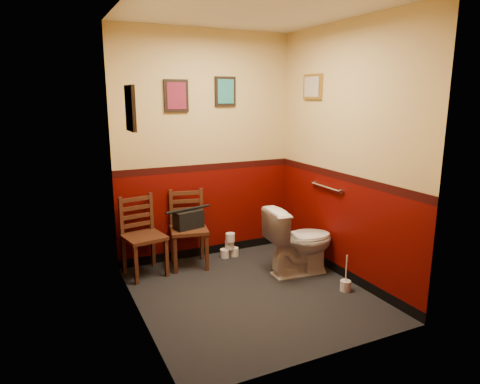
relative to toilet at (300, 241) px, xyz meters
The scene contains 17 objects.
floor 0.84m from the toilet, 162.95° to the right, with size 2.20×2.40×0.00m, color black.
ceiling 2.44m from the toilet, 162.95° to the right, with size 2.20×2.40×0.00m, color silver.
wall_back 1.56m from the toilet, 126.33° to the left, with size 2.20×2.70×0.00m, color #4E0502.
wall_front 1.87m from the toilet, 116.87° to the right, with size 2.20×2.70×0.00m, color #4E0502.
wall_left 2.08m from the toilet, behind, with size 2.40×2.70×0.00m, color #4E0502.
wall_right 1.07m from the toilet, 30.16° to the right, with size 2.40×2.70×0.00m, color #4E0502.
grab_bar 0.67m from the toilet, ahead, with size 0.05×0.56×0.06m.
framed_print_back_a 2.13m from the toilet, 138.14° to the left, with size 0.28×0.04×0.36m.
framed_print_back_b 1.94m from the toilet, 116.12° to the left, with size 0.26×0.04×0.34m.
framed_print_left 2.33m from the toilet, behind, with size 0.04×0.30×0.38m.
framed_print_right 1.75m from the toilet, 46.53° to the left, with size 0.04×0.34×0.28m.
toilet is the anchor object (origin of this frame).
toilet_brush 0.69m from the toilet, 72.51° to the right, with size 0.11×0.11×0.39m.
chair_left 1.74m from the toilet, 155.04° to the left, with size 0.48×0.48×0.88m.
chair_right 1.29m from the toilet, 143.70° to the left, with size 0.49×0.49×0.89m.
handbag 1.28m from the toilet, 145.34° to the left, with size 0.36×0.23×0.24m.
tp_stack 0.96m from the toilet, 122.68° to the left, with size 0.24×0.14×0.31m.
Camera 1 is at (-1.81, -3.56, 1.96)m, focal length 32.00 mm.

